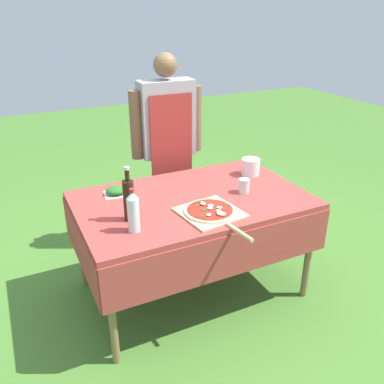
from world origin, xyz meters
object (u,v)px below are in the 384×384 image
prep_table (192,208)px  water_bottle (133,211)px  oil_bottle (129,199)px  herb_container (116,191)px  pizza_on_peel (211,212)px  mixing_tub (250,167)px  sauce_jar (244,187)px  person_cook (167,138)px

prep_table → water_bottle: water_bottle is taller
oil_bottle → herb_container: bearing=85.8°
pizza_on_peel → mixing_tub: 0.69m
oil_bottle → pizza_on_peel: bearing=-18.0°
pizza_on_peel → water_bottle: bearing=171.0°
herb_container → oil_bottle: bearing=-94.2°
herb_container → mixing_tub: 0.98m
mixing_tub → sauce_jar: bearing=-131.1°
herb_container → sauce_jar: size_ratio=1.90×
pizza_on_peel → mixing_tub: size_ratio=4.28×
prep_table → person_cook: size_ratio=0.96×
prep_table → pizza_on_peel: 0.27m
person_cook → herb_container: size_ratio=8.66×
herb_container → sauce_jar: 0.83m
person_cook → water_bottle: size_ratio=6.11×
pizza_on_peel → sauce_jar: (0.34, 0.18, 0.03)m
prep_table → herb_container: bearing=148.4°
oil_bottle → water_bottle: size_ratio=1.28×
pizza_on_peel → person_cook: bearing=74.9°
prep_table → sauce_jar: size_ratio=15.78×
prep_table → water_bottle: 0.56m
prep_table → water_bottle: (-0.47, -0.24, 0.19)m
oil_bottle → mixing_tub: oil_bottle is taller
water_bottle → sauce_jar: size_ratio=2.69×
water_bottle → herb_container: bearing=84.7°
herb_container → pizza_on_peel: bearing=-50.5°
sauce_jar → water_bottle: bearing=-168.3°
pizza_on_peel → mixing_tub: mixing_tub is taller
person_cook → mixing_tub: person_cook is taller
oil_bottle → herb_container: (0.03, 0.37, -0.10)m
prep_table → oil_bottle: (-0.45, -0.11, 0.20)m
water_bottle → sauce_jar: water_bottle is taller
oil_bottle → water_bottle: 0.14m
oil_bottle → mixing_tub: size_ratio=2.44×
mixing_tub → sauce_jar: mixing_tub is taller
herb_container → water_bottle: bearing=-95.3°
pizza_on_peel → oil_bottle: (-0.45, 0.15, 0.11)m
pizza_on_peel → oil_bottle: size_ratio=1.75×
person_cook → oil_bottle: person_cook is taller
prep_table → person_cook: (0.13, 0.71, 0.26)m
mixing_tub → herb_container: bearing=174.7°
person_cook → mixing_tub: 0.70m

